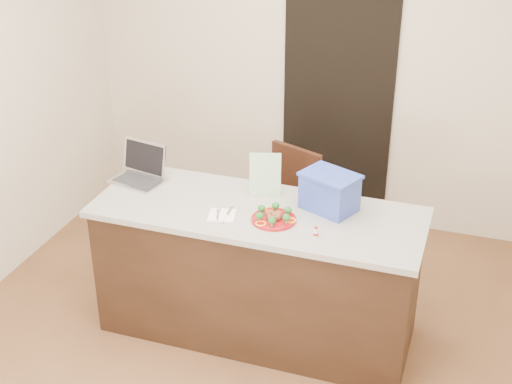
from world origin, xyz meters
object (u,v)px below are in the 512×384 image
(yogurt_bottle, at_px, (316,233))
(blue_box, at_px, (330,192))
(island, at_px, (258,272))
(laptop, at_px, (141,170))
(napkin, at_px, (222,215))
(chair, at_px, (291,206))
(plate, at_px, (274,219))

(yogurt_bottle, bearing_deg, blue_box, 91.35)
(island, height_order, yogurt_bottle, yogurt_bottle)
(yogurt_bottle, distance_m, blue_box, 0.37)
(laptop, bearing_deg, yogurt_bottle, -4.28)
(laptop, xyz_separation_m, blue_box, (1.29, -0.02, 0.06))
(blue_box, bearing_deg, napkin, -130.59)
(napkin, relative_size, yogurt_bottle, 2.47)
(yogurt_bottle, bearing_deg, chair, 113.35)
(plate, xyz_separation_m, blue_box, (0.28, 0.25, 0.11))
(laptop, relative_size, chair, 0.39)
(laptop, bearing_deg, chair, 46.25)
(napkin, bearing_deg, plate, 7.37)
(napkin, xyz_separation_m, blue_box, (0.60, 0.29, 0.12))
(island, xyz_separation_m, napkin, (-0.18, -0.14, 0.46))
(island, xyz_separation_m, yogurt_bottle, (0.42, -0.20, 0.48))
(island, relative_size, yogurt_bottle, 31.72)
(laptop, bearing_deg, plate, -3.03)
(laptop, distance_m, blue_box, 1.29)
(napkin, relative_size, blue_box, 0.40)
(island, height_order, blue_box, blue_box)
(plate, bearing_deg, yogurt_bottle, -20.11)
(island, relative_size, plate, 7.61)
(chair, bearing_deg, napkin, -78.99)
(yogurt_bottle, bearing_deg, plate, 159.89)
(napkin, height_order, yogurt_bottle, yogurt_bottle)
(blue_box, bearing_deg, yogurt_bottle, -65.14)
(island, bearing_deg, blue_box, 19.92)
(island, relative_size, chair, 2.12)
(plate, height_order, chair, chair)
(plate, bearing_deg, island, 143.91)
(napkin, bearing_deg, yogurt_bottle, -6.06)
(plate, xyz_separation_m, chair, (-0.14, 0.87, -0.38))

